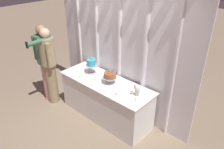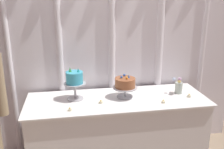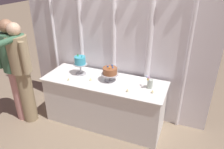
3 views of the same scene
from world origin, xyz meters
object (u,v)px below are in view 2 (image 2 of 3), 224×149
(tealight_near_left, at_px, (101,102))
(tealight_near_right, at_px, (163,102))
(cake_display_nearright, at_px, (125,84))
(flower_vase, at_px, (178,86))
(cake_display_nearleft, at_px, (75,80))
(tealight_far_right, at_px, (189,96))
(cake_table, at_px, (117,132))
(tealight_far_left, at_px, (70,110))

(tealight_near_left, bearing_deg, tealight_near_right, -9.40)
(cake_display_nearright, bearing_deg, tealight_near_left, -157.45)
(flower_vase, height_order, tealight_near_left, flower_vase)
(cake_display_nearleft, height_order, tealight_far_right, cake_display_nearleft)
(tealight_far_right, bearing_deg, cake_table, 173.60)
(tealight_far_right, bearing_deg, cake_display_nearright, 170.14)
(tealight_far_left, xyz_separation_m, tealight_near_left, (0.31, 0.13, -0.00))
(cake_display_nearleft, distance_m, cake_display_nearright, 0.53)
(flower_vase, distance_m, tealight_near_right, 0.35)
(cake_table, distance_m, tealight_far_right, 0.87)
(flower_vase, distance_m, tealight_near_left, 0.90)
(cake_display_nearright, height_order, tealight_near_right, cake_display_nearright)
(cake_table, distance_m, tealight_near_right, 0.63)
(cake_display_nearright, relative_size, flower_vase, 1.32)
(cake_display_nearleft, distance_m, tealight_near_right, 0.94)
(cake_display_nearright, height_order, tealight_near_left, cake_display_nearright)
(cake_display_nearleft, height_order, cake_display_nearright, cake_display_nearleft)
(tealight_far_left, relative_size, tealight_far_right, 0.98)
(cake_display_nearright, xyz_separation_m, tealight_far_left, (-0.59, -0.24, -0.14))
(cake_display_nearright, bearing_deg, cake_table, -159.84)
(tealight_near_left, height_order, tealight_far_right, tealight_far_right)
(tealight_near_left, relative_size, tealight_far_right, 1.13)
(tealight_far_left, xyz_separation_m, tealight_far_right, (1.27, 0.12, 0.00))
(cake_display_nearright, bearing_deg, tealight_near_right, -31.82)
(cake_display_nearright, relative_size, tealight_near_left, 5.84)
(flower_vase, relative_size, tealight_far_left, 5.11)
(tealight_far_left, relative_size, tealight_near_right, 1.00)
(tealight_near_right, bearing_deg, tealight_far_left, -178.62)
(cake_display_nearright, distance_m, flower_vase, 0.61)
(tealight_far_left, bearing_deg, tealight_far_right, 5.53)
(tealight_far_right, bearing_deg, flower_vase, 120.61)
(cake_table, relative_size, flower_vase, 9.52)
(tealight_far_left, bearing_deg, tealight_near_left, 22.04)
(cake_table, height_order, cake_display_nearleft, cake_display_nearleft)
(cake_display_nearleft, bearing_deg, flower_vase, -1.62)
(flower_vase, relative_size, tealight_near_left, 4.42)
(cake_table, distance_m, cake_display_nearleft, 0.75)
(tealight_far_right, bearing_deg, tealight_near_right, -163.03)
(cake_display_nearleft, height_order, tealight_near_right, cake_display_nearleft)
(cake_table, height_order, tealight_far_right, tealight_far_right)
(tealight_far_right, bearing_deg, tealight_far_left, -174.47)
(cake_table, bearing_deg, tealight_far_right, -6.40)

